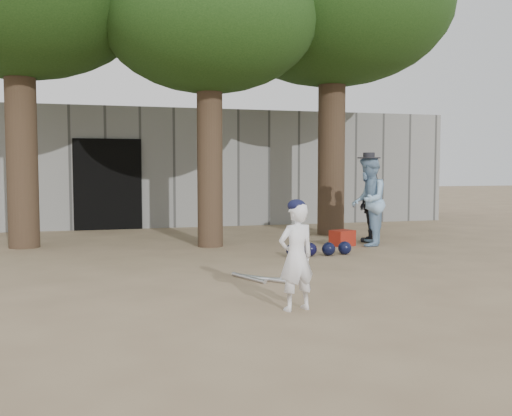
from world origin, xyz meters
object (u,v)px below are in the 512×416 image
object	(u,v)px
spectator_blue	(368,201)
red_bag	(342,238)
boy_player	(296,257)
spectator_dark	(372,206)

from	to	relation	value
spectator_blue	red_bag	bearing A→B (deg)	-73.07
boy_player	spectator_blue	distance (m)	5.31
boy_player	red_bag	bearing A→B (deg)	-132.10
spectator_blue	red_bag	size ratio (longest dim) A/B	4.09
spectator_dark	red_bag	xyz separation A→B (m)	(-0.80, -0.37, -0.58)
red_bag	boy_player	bearing A→B (deg)	-119.81
spectator_dark	red_bag	bearing A→B (deg)	-10.69
boy_player	spectator_blue	bearing A→B (deg)	-137.24
boy_player	spectator_dark	world-z (taller)	spectator_dark
boy_player	red_bag	world-z (taller)	boy_player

